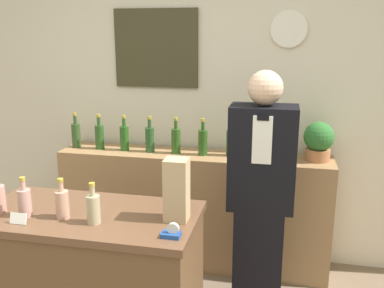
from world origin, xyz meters
TOP-DOWN VIEW (x-y plane):
  - back_wall at (-0.00, 2.00)m, footprint 5.20×0.09m
  - back_shelf at (0.06, 1.75)m, footprint 2.16×0.38m
  - shopkeeper at (0.62, 1.20)m, footprint 0.42×0.26m
  - potted_plant at (1.01, 1.77)m, footprint 0.22×0.22m
  - paper_bag at (0.23, 0.55)m, footprint 0.12×0.11m
  - tape_dispenser at (0.25, 0.35)m, footprint 0.09×0.06m
  - price_card_right at (-0.54, 0.33)m, footprint 0.09×0.02m
  - counter_bottle_1 at (-0.56, 0.42)m, footprint 0.07×0.07m
  - counter_bottle_2 at (-0.35, 0.45)m, footprint 0.07×0.07m
  - counter_bottle_3 at (-0.17, 0.42)m, footprint 0.07×0.07m
  - shelf_bottle_0 at (-0.94, 1.76)m, footprint 0.07×0.07m
  - shelf_bottle_1 at (-0.72, 1.74)m, footprint 0.07×0.07m
  - shelf_bottle_2 at (-0.51, 1.74)m, footprint 0.07×0.07m
  - shelf_bottle_3 at (-0.29, 1.74)m, footprint 0.07×0.07m
  - shelf_bottle_4 at (-0.07, 1.74)m, footprint 0.07×0.07m
  - shelf_bottle_5 at (0.14, 1.74)m, footprint 0.07×0.07m
  - shelf_bottle_6 at (0.36, 1.76)m, footprint 0.07×0.07m
  - shelf_bottle_7 at (0.57, 1.74)m, footprint 0.07×0.07m
  - shelf_bottle_8 at (0.79, 1.74)m, footprint 0.07×0.07m

SIDE VIEW (x-z plane):
  - back_shelf at x=0.06m, z-range 0.00..0.94m
  - shopkeeper at x=0.62m, z-range 0.00..1.65m
  - tape_dispenser at x=0.25m, z-range 0.92..0.99m
  - price_card_right at x=-0.54m, z-range 0.93..0.99m
  - counter_bottle_1 at x=-0.56m, z-range 0.91..1.12m
  - counter_bottle_2 at x=-0.35m, z-range 0.91..1.12m
  - counter_bottle_3 at x=-0.17m, z-range 0.91..1.12m
  - shelf_bottle_0 at x=-0.94m, z-range 0.91..1.20m
  - shelf_bottle_1 at x=-0.72m, z-range 0.91..1.20m
  - shelf_bottle_2 at x=-0.51m, z-range 0.91..1.20m
  - shelf_bottle_3 at x=-0.29m, z-range 0.91..1.20m
  - shelf_bottle_4 at x=-0.07m, z-range 0.91..1.20m
  - shelf_bottle_5 at x=0.14m, z-range 0.91..1.20m
  - shelf_bottle_6 at x=0.36m, z-range 0.91..1.20m
  - shelf_bottle_7 at x=0.57m, z-range 0.91..1.20m
  - shelf_bottle_8 at x=0.79m, z-range 0.91..1.20m
  - paper_bag at x=0.23m, z-range 0.93..1.26m
  - potted_plant at x=1.01m, z-range 0.95..1.24m
  - back_wall at x=0.00m, z-range 0.01..2.71m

